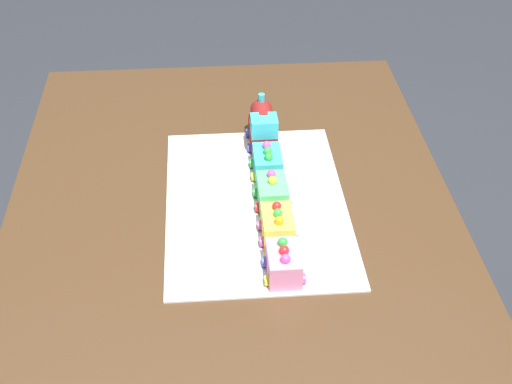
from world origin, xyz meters
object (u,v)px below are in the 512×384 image
cake_locomotive (263,128)px  cake_car_caboose_bubblegum (284,263)px  dining_table (233,246)px  cake_car_gondola_turquoise (268,163)px  cake_car_flatbed_lemon (278,226)px  cake_car_tanker_mint_green (272,193)px

cake_locomotive → cake_car_caboose_bubblegum: bearing=0.0°
dining_table → cake_car_gondola_turquoise: cake_car_gondola_turquoise is taller
cake_car_flatbed_lemon → cake_car_tanker_mint_green: bearing=180.0°
dining_table → cake_car_flatbed_lemon: cake_car_flatbed_lemon is taller
cake_locomotive → cake_car_gondola_turquoise: (0.13, 0.00, -0.02)m
cake_locomotive → dining_table: bearing=-19.4°
cake_car_caboose_bubblegum → dining_table: bearing=-158.3°
cake_locomotive → cake_car_flatbed_lemon: 0.37m
cake_car_gondola_turquoise → cake_car_caboose_bubblegum: (0.35, 0.00, 0.00)m
cake_car_gondola_turquoise → cake_car_caboose_bubblegum: size_ratio=1.00×
cake_car_flatbed_lemon → cake_car_gondola_turquoise: bearing=180.0°
cake_car_gondola_turquoise → cake_car_tanker_mint_green: 0.12m
cake_car_flatbed_lemon → cake_locomotive: bearing=-180.0°
cake_car_caboose_bubblegum → cake_locomotive: bearing=-180.0°
dining_table → cake_car_flatbed_lemon: bearing=39.7°
cake_car_flatbed_lemon → cake_car_caboose_bubblegum: (0.12, 0.00, 0.00)m
dining_table → cake_car_tanker_mint_green: bearing=96.3°
cake_car_tanker_mint_green → cake_car_gondola_turquoise: bearing=180.0°
cake_locomotive → cake_car_tanker_mint_green: bearing=0.0°
dining_table → cake_locomotive: cake_locomotive is taller
cake_car_flatbed_lemon → cake_car_caboose_bubblegum: same height
dining_table → cake_car_gondola_turquoise: 0.21m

